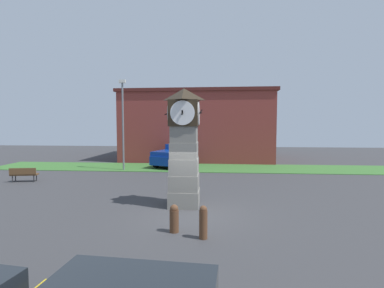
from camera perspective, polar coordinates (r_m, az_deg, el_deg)
ground_plane at (r=12.46m, az=-0.15°, el=-13.43°), size 68.39×68.39×0.00m
clock_tower at (r=13.33m, az=-1.51°, el=-0.74°), size 1.69×1.75×5.25m
bollard_near_tower at (r=9.98m, az=2.16°, el=-14.62°), size 0.27×0.27×1.09m
bollard_mid_row at (r=10.57m, az=-3.42°, el=-13.93°), size 0.32×0.32×0.96m
pickup_truck at (r=25.74m, az=-3.22°, el=-2.15°), size 3.57×5.46×1.85m
bench at (r=21.74m, az=-29.38°, el=-4.94°), size 1.67×0.82×0.90m
street_lamp_near_road at (r=23.86m, az=-13.03°, el=4.67°), size 0.50×0.24×7.02m
warehouse_blue_far at (r=31.45m, az=1.30°, el=3.57°), size 15.10×10.07×6.84m
grass_verge_far at (r=24.75m, az=9.49°, el=-4.58°), size 41.03×4.59×0.04m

